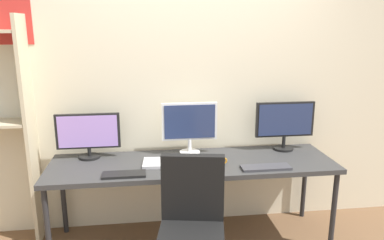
% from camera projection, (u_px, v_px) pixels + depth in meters
% --- Properties ---
extents(wall_back, '(4.79, 0.11, 2.60)m').
position_uv_depth(wall_back, '(187.00, 88.00, 3.40)').
color(wall_back, beige).
rests_on(wall_back, ground_plane).
extents(desk, '(2.39, 0.68, 0.74)m').
position_uv_depth(desk, '(193.00, 167.00, 3.15)').
color(desk, '#333333').
rests_on(desk, ground_plane).
extents(monitor_left, '(0.54, 0.18, 0.39)m').
position_uv_depth(monitor_left, '(88.00, 134.00, 3.17)').
color(monitor_left, black).
rests_on(monitor_left, desk).
extents(monitor_center, '(0.49, 0.18, 0.46)m').
position_uv_depth(monitor_center, '(190.00, 125.00, 3.27)').
color(monitor_center, silver).
rests_on(monitor_center, desk).
extents(monitor_right, '(0.54, 0.18, 0.45)m').
position_uv_depth(monitor_right, '(285.00, 123.00, 3.38)').
color(monitor_right, black).
rests_on(monitor_right, desk).
extents(keyboard_left, '(0.33, 0.13, 0.02)m').
position_uv_depth(keyboard_left, '(124.00, 174.00, 2.84)').
color(keyboard_left, black).
rests_on(keyboard_left, desk).
extents(keyboard_right, '(0.40, 0.13, 0.02)m').
position_uv_depth(keyboard_right, '(266.00, 167.00, 2.98)').
color(keyboard_right, '#38383D').
rests_on(keyboard_right, desk).
extents(computer_mouse, '(0.06, 0.10, 0.03)m').
position_uv_depth(computer_mouse, '(220.00, 170.00, 2.91)').
color(computer_mouse, black).
rests_on(computer_mouse, desk).
extents(laptop_closed, '(0.34, 0.25, 0.02)m').
position_uv_depth(laptop_closed, '(163.00, 163.00, 3.08)').
color(laptop_closed, silver).
rests_on(laptop_closed, desk).
extents(coffee_mug, '(0.11, 0.08, 0.09)m').
position_uv_depth(coffee_mug, '(219.00, 161.00, 3.02)').
color(coffee_mug, orange).
rests_on(coffee_mug, desk).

